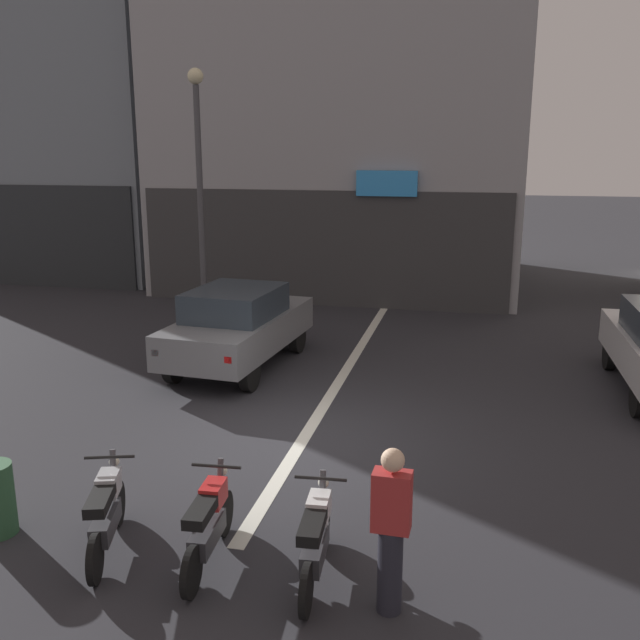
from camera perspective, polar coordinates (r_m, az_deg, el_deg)
ground_plane at (r=10.69m, az=-1.48°, el=-9.89°), size 120.00×120.00×0.00m
lane_centre_line at (r=16.25m, az=3.75°, el=-1.52°), size 0.20×18.00×0.01m
building_corner_left at (r=27.35m, az=-19.54°, el=16.01°), size 8.36×7.56×11.41m
building_mid_block at (r=23.90m, az=2.65°, el=22.14°), size 10.75×9.20×15.53m
car_grey_crossing_near at (r=14.00m, az=-6.71°, el=-0.38°), size 2.10×4.23×1.64m
street_lamp at (r=16.55m, az=-9.85°, el=11.70°), size 0.36×0.36×6.05m
motorcycle_silver_row_leftmost at (r=8.19m, az=-17.10°, el=-14.81°), size 0.65×1.61×0.98m
motorcycle_red_row_left_mid at (r=7.75m, az=-9.09°, el=-16.10°), size 0.55×1.67×0.98m
motorcycle_white_row_centre at (r=7.41m, az=-0.34°, el=-17.42°), size 0.55×1.67×0.98m
person_by_motorcycles at (r=6.80m, az=5.83°, el=-16.73°), size 0.37×0.24×1.67m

